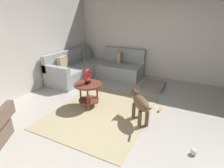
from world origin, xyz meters
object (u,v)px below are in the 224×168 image
(torus_sculpture, at_px, (88,76))
(dog_toy_rope, at_px, (160,110))
(dog_toy_ball, at_px, (194,152))
(dog_bed_mat, at_px, (153,86))
(side_table, at_px, (88,89))
(dog, at_px, (140,103))
(sectional_couch, at_px, (94,68))

(torus_sculpture, relative_size, dog_toy_rope, 2.22)
(torus_sculpture, height_order, dog_toy_ball, torus_sculpture)
(dog_toy_rope, bearing_deg, dog_bed_mat, 20.80)
(side_table, relative_size, dog_toy_ball, 6.29)
(side_table, relative_size, dog, 0.88)
(dog, bearing_deg, sectional_couch, 99.51)
(dog_bed_mat, bearing_deg, dog, -173.98)
(torus_sculpture, distance_m, dog_toy_rope, 1.69)
(dog_bed_mat, relative_size, dog_toy_ball, 8.39)
(torus_sculpture, xyz_separation_m, dog, (-0.06, -1.19, -0.33))
(side_table, bearing_deg, torus_sculpture, -97.13)
(side_table, distance_m, dog, 1.19)
(torus_sculpture, bearing_deg, dog_toy_rope, -71.75)
(side_table, relative_size, dog_toy_rope, 4.09)
(side_table, distance_m, dog_bed_mat, 2.02)
(side_table, bearing_deg, dog_toy_rope, -71.75)
(dog_bed_mat, height_order, dog_toy_ball, dog_toy_ball)
(sectional_couch, xyz_separation_m, dog_toy_rope, (-1.25, -2.40, -0.27))
(sectional_couch, bearing_deg, side_table, -151.70)
(torus_sculpture, bearing_deg, dog_bed_mat, -30.27)
(side_table, distance_m, dog_toy_ball, 2.30)
(side_table, height_order, dog_toy_rope, side_table)
(torus_sculpture, distance_m, dog_bed_mat, 2.10)
(dog_bed_mat, height_order, dog, dog)
(dog_bed_mat, bearing_deg, dog_toy_ball, -152.34)
(torus_sculpture, bearing_deg, dog_toy_ball, -104.44)
(sectional_couch, relative_size, dog_toy_ball, 23.60)
(side_table, height_order, dog_toy_ball, side_table)
(sectional_couch, height_order, dog_toy_rope, sectional_couch)
(sectional_couch, height_order, dog, sectional_couch)
(dog_toy_ball, height_order, dog_toy_rope, dog_toy_ball)
(torus_sculpture, xyz_separation_m, dog_toy_rope, (0.49, -1.47, -0.69))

